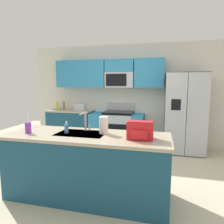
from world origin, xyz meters
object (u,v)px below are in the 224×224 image
Objects in this scene: toaster at (80,107)px; backpack at (140,130)px; soap_dispenser at (67,128)px; drink_cup_purple at (28,128)px; sink_faucet at (85,120)px; paper_towel_roll at (104,125)px; range_oven at (117,129)px; pepper_mill at (64,106)px; refrigerator at (185,113)px; bottle_yellow at (57,106)px.

toaster is 3.03m from backpack.
soap_dispenser is 1.05m from backpack.
drink_cup_purple is 0.54m from soap_dispenser.
drink_cup_purple is at bearing -84.26° from toaster.
sink_faucet is (0.98, -2.18, 0.08)m from toaster.
paper_towel_roll is at bearing 162.30° from backpack.
toaster is 2.50m from drink_cup_purple.
range_oven is 4.86× the size of toaster.
paper_towel_roll reaches higher than pepper_mill.
sink_faucet is (1.48, -2.23, 0.06)m from pepper_mill.
backpack is (1.56, 0.06, 0.04)m from drink_cup_purple.
pepper_mill is at bearing 127.72° from paper_towel_roll.
refrigerator is at bearing 53.27° from sink_faucet.
paper_towel_roll reaches higher than soap_dispenser.
bottle_yellow is at bearing -176.34° from pepper_mill.
paper_towel_roll is at bearing -120.19° from refrigerator.
pepper_mill is at bearing 117.80° from soap_dispenser.
range_oven is at bearing 0.53° from bottle_yellow.
drink_cup_purple is 1.61× the size of soap_dispenser.
sink_faucet is 1.03× the size of drink_cup_purple.
bottle_yellow is 0.74× the size of sink_faucet.
soap_dispenser is (1.47, -2.39, -0.04)m from bottle_yellow.
paper_towel_roll is (1.79, -2.31, 0.01)m from pepper_mill.
backpack is (2.31, -2.48, 0.01)m from pepper_mill.
soap_dispenser is (1.27, -2.40, -0.04)m from pepper_mill.
refrigerator reaches higher than soap_dispenser.
soap_dispenser is (-0.21, -0.18, -0.10)m from sink_faucet.
backpack is (2.51, -2.46, 0.01)m from bottle_yellow.
range_oven is 6.09× the size of pepper_mill.
refrigerator is 3.09m from pepper_mill.
paper_towel_roll is 0.75× the size of backpack.
pepper_mill is (-1.47, -0.00, 0.57)m from range_oven.
toaster is 0.50m from pepper_mill.
sink_faucet is 0.80m from drink_cup_purple.
backpack is at bearing -47.00° from pepper_mill.
bottle_yellow is at bearing -179.47° from range_oven.
pepper_mill is at bearing 3.66° from bottle_yellow.
paper_towel_roll reaches higher than toaster.
range_oven is 5.67× the size of paper_towel_roll.
soap_dispenser is 0.53× the size of backpack.
bottle_yellow is 0.76× the size of drink_cup_purple.
refrigerator reaches higher than sink_faucet.
range_oven is at bearing 97.76° from paper_towel_roll.
backpack is at bearing -16.69° from sink_faucet.
paper_towel_roll is at bearing 12.39° from drink_cup_purple.
bottle_yellow is 2.70m from drink_cup_purple.
bottle_yellow is 1.23× the size of soap_dispenser.
sink_faucet is at bearing -89.80° from range_oven.
bottle_yellow reaches higher than soap_dispenser.
refrigerator is 8.29× the size of pepper_mill.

